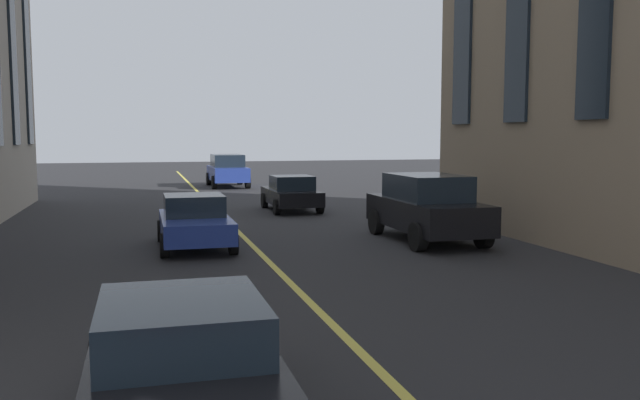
% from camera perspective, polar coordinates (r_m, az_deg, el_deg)
% --- Properties ---
extents(lane_centre_line, '(80.00, 0.16, 0.01)m').
position_cam_1_polar(lane_centre_line, '(16.41, -5.07, -4.81)').
color(lane_centre_line, '#D8C64C').
rests_on(lane_centre_line, ground_plane).
extents(car_black_oncoming, '(4.70, 2.14, 1.88)m').
position_cam_1_polar(car_black_oncoming, '(18.70, 9.28, -0.59)').
color(car_black_oncoming, black).
rests_on(car_black_oncoming, ground_plane).
extents(car_blue_near, '(3.90, 1.89, 1.40)m').
position_cam_1_polar(car_blue_near, '(17.70, -10.87, -1.84)').
color(car_blue_near, navy).
rests_on(car_blue_near, ground_plane).
extents(car_blue_far, '(4.70, 2.14, 1.88)m').
position_cam_1_polar(car_blue_far, '(38.45, -8.08, 2.59)').
color(car_blue_far, navy).
rests_on(car_blue_far, ground_plane).
extents(car_black_parked_b, '(3.90, 1.89, 1.40)m').
position_cam_1_polar(car_black_parked_b, '(25.93, -2.52, 0.60)').
color(car_black_parked_b, black).
rests_on(car_black_parked_b, ground_plane).
extents(car_black_parked_a, '(4.40, 1.95, 1.37)m').
position_cam_1_polar(car_black_parked_a, '(6.66, -11.81, -14.38)').
color(car_black_parked_a, black).
rests_on(car_black_parked_a, ground_plane).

